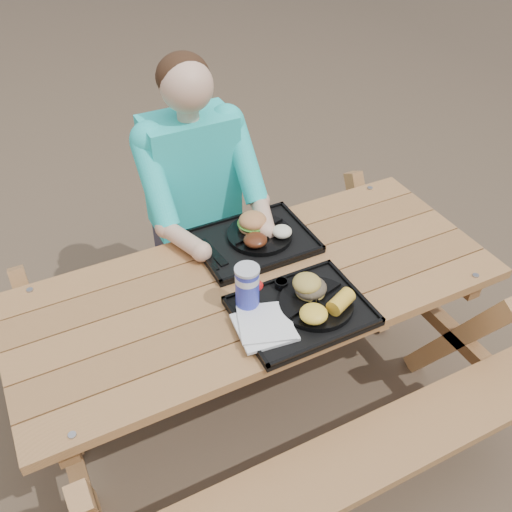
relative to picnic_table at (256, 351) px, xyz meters
name	(u,v)px	position (x,y,z in m)	size (l,w,h in m)	color
ground	(256,406)	(0.00, 0.00, -0.38)	(60.00, 60.00, 0.00)	#999999
picnic_table	(256,351)	(0.00, 0.00, 0.00)	(1.80, 1.49, 0.75)	#999999
tray_near	(301,312)	(0.07, -0.21, 0.39)	(0.45, 0.35, 0.02)	black
tray_far	(254,242)	(0.10, 0.21, 0.39)	(0.45, 0.35, 0.02)	black
plate_near	(316,303)	(0.12, -0.22, 0.41)	(0.26, 0.26, 0.02)	black
plate_far	(260,235)	(0.13, 0.22, 0.41)	(0.26, 0.26, 0.02)	black
napkin_stack	(264,326)	(-0.09, -0.23, 0.41)	(0.18, 0.18, 0.02)	white
soda_cup	(247,289)	(-0.09, -0.11, 0.48)	(0.08, 0.08, 0.16)	#1620A7
condiment_bbq	(281,284)	(0.06, -0.08, 0.41)	(0.05, 0.05, 0.03)	black
condiment_mustard	(301,281)	(0.13, -0.10, 0.41)	(0.05, 0.05, 0.03)	yellow
sandwich	(311,281)	(0.13, -0.17, 0.47)	(0.11, 0.11, 0.11)	gold
mac_cheese	(314,314)	(0.07, -0.28, 0.44)	(0.10, 0.10, 0.05)	yellow
corn_cob	(341,302)	(0.18, -0.28, 0.44)	(0.10, 0.10, 0.06)	yellow
cutlery_far	(213,252)	(-0.08, 0.21, 0.40)	(0.03, 0.18, 0.01)	black
burger	(253,218)	(0.12, 0.26, 0.47)	(0.12, 0.12, 0.10)	#C67D46
baked_beans	(255,240)	(0.08, 0.16, 0.44)	(0.09, 0.09, 0.04)	#552311
potato_salad	(282,232)	(0.20, 0.16, 0.44)	(0.08, 0.08, 0.04)	white
diner	(197,217)	(0.01, 0.63, 0.27)	(0.48, 0.84, 1.28)	#1B9DBE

